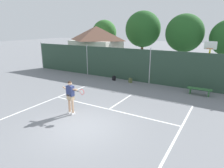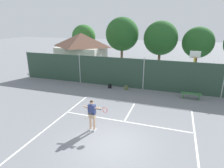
# 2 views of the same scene
# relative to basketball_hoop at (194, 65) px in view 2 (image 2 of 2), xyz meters

# --- Properties ---
(ground_plane) EXTENTS (120.00, 120.00, 0.00)m
(ground_plane) POSITION_rel_basketball_hoop_xyz_m (-4.22, -10.34, -2.31)
(ground_plane) COLOR slate
(court_markings) EXTENTS (8.30, 11.10, 0.01)m
(court_markings) POSITION_rel_basketball_hoop_xyz_m (-4.22, -9.70, -2.31)
(court_markings) COLOR white
(court_markings) RESTS_ON ground
(chainlink_fence) EXTENTS (26.09, 0.09, 2.96)m
(chainlink_fence) POSITION_rel_basketball_hoop_xyz_m (-4.22, -1.34, -0.90)
(chainlink_fence) COLOR #284233
(chainlink_fence) RESTS_ON ground
(basketball_hoop) EXTENTS (0.90, 0.67, 3.55)m
(basketball_hoop) POSITION_rel_basketball_hoop_xyz_m (0.00, 0.00, 0.00)
(basketball_hoop) COLOR yellow
(basketball_hoop) RESTS_ON ground
(clubhouse_building) EXTENTS (5.85, 4.57, 4.69)m
(clubhouse_building) POSITION_rel_basketball_hoop_xyz_m (-12.99, 3.52, 0.12)
(clubhouse_building) COLOR beige
(clubhouse_building) RESTS_ON ground
(treeline_backdrop) EXTENTS (25.86, 4.37, 6.71)m
(treeline_backdrop) POSITION_rel_basketball_hoop_xyz_m (-4.15, 9.61, 1.49)
(treeline_backdrop) COLOR brown
(treeline_backdrop) RESTS_ON ground
(tennis_player) EXTENTS (1.44, 0.28, 1.85)m
(tennis_player) POSITION_rel_basketball_hoop_xyz_m (-5.67, -9.42, -1.20)
(tennis_player) COLOR silver
(tennis_player) RESTS_ON ground
(tennis_ball) EXTENTS (0.07, 0.07, 0.07)m
(tennis_ball) POSITION_rel_basketball_hoop_xyz_m (-6.67, -8.30, -2.28)
(tennis_ball) COLOR #CCE033
(tennis_ball) RESTS_ON ground
(backpack_black) EXTENTS (0.33, 0.32, 0.46)m
(backpack_black) POSITION_rel_basketball_hoop_xyz_m (-7.24, -2.09, -2.12)
(backpack_black) COLOR black
(backpack_black) RESTS_ON ground
(backpack_olive) EXTENTS (0.33, 0.32, 0.46)m
(backpack_olive) POSITION_rel_basketball_hoop_xyz_m (-5.65, -2.02, -2.12)
(backpack_olive) COLOR #566038
(backpack_olive) RESTS_ON ground
(courtside_bench) EXTENTS (1.60, 0.36, 0.48)m
(courtside_bench) POSITION_rel_basketball_hoop_xyz_m (-0.11, -2.48, -1.95)
(courtside_bench) COLOR #336B38
(courtside_bench) RESTS_ON ground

